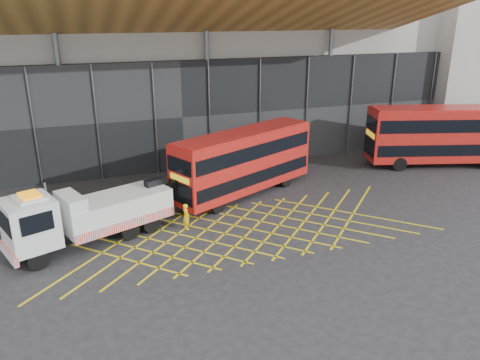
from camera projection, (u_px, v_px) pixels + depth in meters
name	position (u px, v px, depth m)	size (l,w,h in m)	color
ground_plane	(196.00, 238.00, 24.72)	(120.00, 120.00, 0.00)	#242427
road_markings	(239.00, 231.00, 25.46)	(21.56, 7.16, 0.01)	yellow
construction_building	(160.00, 41.00, 38.55)	(55.00, 23.97, 18.00)	#969691
east_building	(472.00, 25.00, 45.43)	(15.00, 12.00, 20.00)	gray
recovery_truck	(86.00, 215.00, 23.66)	(9.67, 5.19, 3.45)	black
bus_towed	(244.00, 160.00, 29.86)	(10.33, 6.58, 4.21)	#AD140F
bus_second	(443.00, 134.00, 35.46)	(11.41, 5.61, 4.54)	#AD140F
worker	(186.00, 216.00, 25.53)	(0.54, 0.35, 1.48)	yellow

